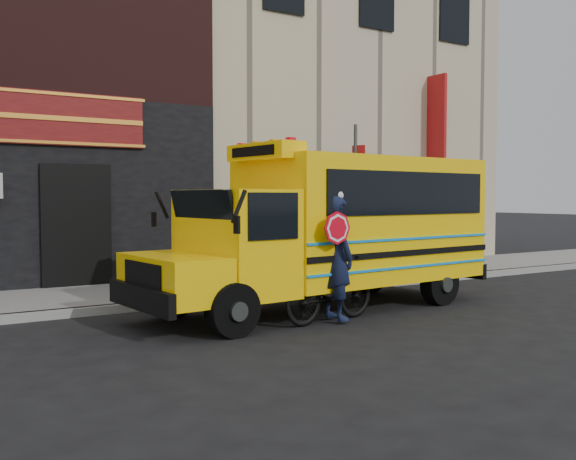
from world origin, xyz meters
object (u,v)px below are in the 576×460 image
(school_bus, at_px, (336,226))
(sign_pole, at_px, (356,200))
(cyclist, at_px, (336,260))
(bicycle, at_px, (330,287))

(school_bus, distance_m, sign_pole, 2.38)
(cyclist, bearing_deg, school_bus, -36.50)
(cyclist, bearing_deg, sign_pole, -43.04)
(school_bus, bearing_deg, cyclist, -126.30)
(sign_pole, relative_size, bicycle, 1.88)
(sign_pole, xyz_separation_m, cyclist, (-2.50, -2.70, -0.95))
(school_bus, relative_size, sign_pole, 1.97)
(school_bus, xyz_separation_m, bicycle, (-0.86, -1.04, -0.93))
(sign_pole, bearing_deg, cyclist, -132.84)
(school_bus, distance_m, cyclist, 1.44)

